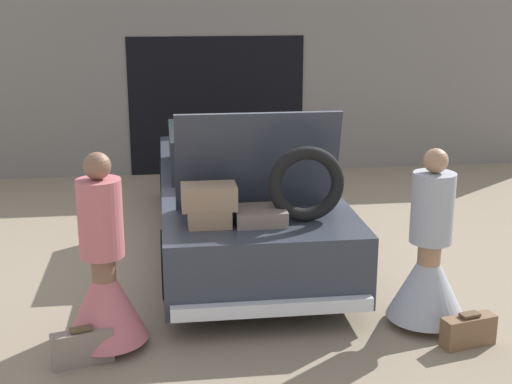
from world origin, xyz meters
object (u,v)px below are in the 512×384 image
at_px(car, 241,194).
at_px(person_right, 429,265).
at_px(suitcase_beside_left_person, 82,347).
at_px(person_left, 104,281).
at_px(suitcase_beside_right_person, 468,331).

relative_size(car, person_right, 2.98).
distance_m(car, person_right, 2.68).
height_order(person_right, suitcase_beside_left_person, person_right).
bearing_deg(car, person_right, -58.67).
xyz_separation_m(person_right, suitcase_beside_left_person, (-2.96, -0.33, -0.42)).
bearing_deg(person_left, car, 162.64).
distance_m(person_left, suitcase_beside_right_person, 3.06).
relative_size(car, suitcase_beside_right_person, 9.77).
distance_m(suitcase_beside_left_person, suitcase_beside_right_person, 3.18).
height_order(car, person_right, car).
bearing_deg(car, suitcase_beside_right_person, -59.49).
distance_m(person_left, person_right, 2.79).
height_order(person_right, suitcase_beside_right_person, person_right).
relative_size(person_left, suitcase_beside_left_person, 3.37).
height_order(suitcase_beside_left_person, suitcase_beside_right_person, suitcase_beside_left_person).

